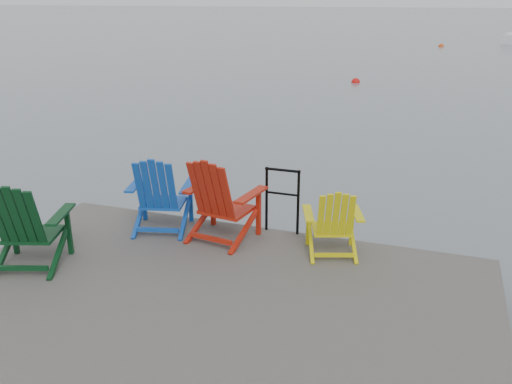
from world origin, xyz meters
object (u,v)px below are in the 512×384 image
(handrail, at_px, (282,194))
(chair_yellow, at_px, (333,221))
(chair_blue, at_px, (160,193))
(buoy_d, at_px, (441,47))
(chair_green, at_px, (26,224))
(chair_red, at_px, (221,199))
(buoy_b, at_px, (356,82))

(handrail, relative_size, chair_yellow, 1.01)
(handrail, height_order, chair_yellow, handrail)
(chair_blue, relative_size, chair_yellow, 1.20)
(buoy_d, bearing_deg, chair_green, -95.51)
(handrail, relative_size, chair_green, 0.83)
(buoy_d, bearing_deg, handrail, -91.99)
(chair_green, bearing_deg, chair_blue, 39.12)
(handrail, xyz_separation_m, chair_red, (-0.68, -0.50, 0.03))
(chair_blue, bearing_deg, buoy_b, 76.45)
(buoy_b, height_order, buoy_d, buoy_d)
(chair_green, height_order, buoy_d, chair_green)
(chair_yellow, height_order, buoy_d, chair_yellow)
(chair_green, bearing_deg, buoy_d, 66.37)
(chair_yellow, bearing_deg, handrail, 130.97)
(handrail, distance_m, chair_red, 0.85)
(chair_red, xyz_separation_m, buoy_b, (-1.12, 17.89, -1.07))
(chair_blue, relative_size, chair_red, 0.94)
(handrail, distance_m, buoy_b, 17.52)
(chair_red, height_order, buoy_d, chair_red)
(chair_blue, height_order, chair_yellow, chair_blue)
(chair_blue, bearing_deg, buoy_d, 71.39)
(chair_green, height_order, chair_blue, chair_green)
(chair_green, relative_size, chair_red, 0.96)
(chair_yellow, relative_size, buoy_d, 2.19)
(chair_blue, distance_m, buoy_d, 38.16)
(chair_green, distance_m, buoy_b, 19.38)
(buoy_d, bearing_deg, buoy_b, -98.75)
(buoy_b, relative_size, buoy_d, 0.94)
(chair_blue, xyz_separation_m, buoy_d, (2.87, 38.04, -1.04))
(handrail, bearing_deg, buoy_b, 95.91)
(handrail, bearing_deg, chair_green, -142.14)
(chair_green, relative_size, buoy_d, 2.68)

